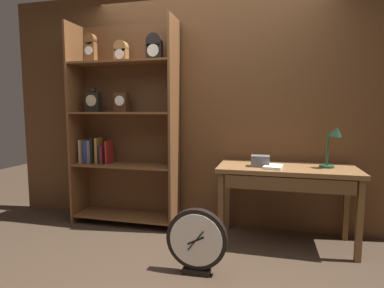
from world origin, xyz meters
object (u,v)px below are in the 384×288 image
object	(u,v)px
bookshelf	(123,123)
desk_lamp	(333,143)
toolbox_small	(260,161)
open_repair_manual	(273,167)
workbench	(287,177)
round_clock_large	(197,241)

from	to	relation	value
bookshelf	desk_lamp	world-z (taller)	bookshelf
toolbox_small	open_repair_manual	distance (m)	0.14
bookshelf	toolbox_small	xyz separation A→B (m)	(1.52, -0.21, -0.33)
bookshelf	toolbox_small	world-z (taller)	bookshelf
workbench	round_clock_large	xyz separation A→B (m)	(-0.70, -0.73, -0.39)
toolbox_small	round_clock_large	size ratio (longest dim) A/B	0.32
open_repair_manual	bookshelf	bearing A→B (deg)	179.61
workbench	desk_lamp	distance (m)	0.52
bookshelf	round_clock_large	world-z (taller)	bookshelf
open_repair_manual	round_clock_large	world-z (taller)	open_repair_manual
toolbox_small	round_clock_large	distance (m)	1.00
bookshelf	round_clock_large	distance (m)	1.65
bookshelf	round_clock_large	bearing A→B (deg)	-40.61
workbench	toolbox_small	distance (m)	0.29
toolbox_small	open_repair_manual	world-z (taller)	toolbox_small
toolbox_small	round_clock_large	xyz separation A→B (m)	(-0.46, -0.71, -0.54)
toolbox_small	workbench	bearing A→B (deg)	5.18
toolbox_small	open_repair_manual	xyz separation A→B (m)	(0.12, -0.05, -0.04)
workbench	round_clock_large	bearing A→B (deg)	-133.95
bookshelf	round_clock_large	size ratio (longest dim) A/B	4.27
desk_lamp	open_repair_manual	world-z (taller)	desk_lamp
workbench	desk_lamp	bearing A→B (deg)	6.12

